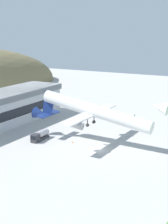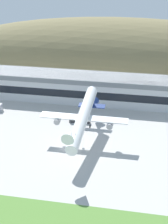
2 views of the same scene
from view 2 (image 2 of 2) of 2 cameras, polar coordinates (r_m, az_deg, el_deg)
ground_plane at (r=135.94m, az=-2.79°, el=-5.66°), size 349.14×349.14×0.00m
hill_backdrop at (r=235.32m, az=6.03°, el=7.27°), size 242.01×68.71×56.34m
terminal_building at (r=176.60m, az=-2.09°, el=4.09°), size 98.61×15.90×12.54m
cargo_airplane at (r=134.71m, az=-0.09°, el=-0.74°), size 32.32×48.06×11.98m
fuel_truck at (r=155.05m, az=-0.69°, el=-1.08°), size 8.50×2.46×3.05m
traffic_cone_0 at (r=145.27m, az=-0.58°, el=-3.43°), size 0.52×0.52×0.58m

